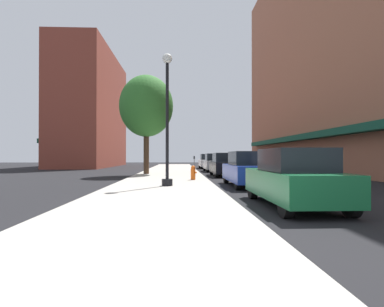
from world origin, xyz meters
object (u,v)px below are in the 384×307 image
Objects in this scene: tree_near at (146,106)px; car_white at (207,161)px; parking_meter_near at (194,162)px; car_black at (225,165)px; fire_hydrant at (193,173)px; car_blue at (248,169)px; car_silver at (214,163)px; lamppost at (167,117)px; car_green at (294,178)px.

tree_near is 14.11m from car_white.
car_black reaches higher than parking_meter_near.
fire_hydrant is 3.60m from car_blue.
parking_meter_near is 2.64m from car_silver.
lamppost reaches higher than car_blue.
car_silver is (0.00, 6.46, 0.00)m from car_black.
car_green is 19.46m from car_silver.
parking_meter_near is at bearing 97.00° from car_green.
lamppost is at bearing -104.38° from car_silver.
lamppost is at bearing -111.46° from fire_hydrant.
car_green is (1.95, -17.68, -0.14)m from parking_meter_near.
car_green is 1.00× the size of car_black.
car_white is at bearing 90.70° from car_green.
car_blue is 1.00× the size of car_white.
lamppost is 7.47× the size of fire_hydrant.
car_silver is at bearing 88.92° from car_black.
lamppost reaches higher than car_green.
lamppost is 1.37× the size of car_silver.
car_green is (5.68, -14.08, -4.31)m from tree_near.
car_blue and car_silver have the same top height.
parking_meter_near is 17.79m from car_green.
tree_near is at bearing -116.77° from car_white.
lamppost is at bearing -167.77° from car_blue.
car_white is (3.79, 21.21, -2.39)m from lamppost.
car_silver reaches higher than parking_meter_near.
parking_meter_near is at bearing 86.75° from fire_hydrant.
fire_hydrant is at bearing -102.26° from car_silver.
lamppost is at bearing -98.29° from parking_meter_near.
tree_near is (-3.73, -3.60, 4.16)m from parking_meter_near.
tree_near reaches higher than lamppost.
tree_near is 1.70× the size of car_white.
car_white is (0.00, 13.25, 0.00)m from car_black.
car_black is at bearing 64.53° from lamppost.
parking_meter_near is 8.79m from car_white.
car_silver is at bearing 43.43° from tree_near.
car_black is at bearing -91.74° from car_white.
parking_meter_near is (0.53, 9.30, 0.43)m from fire_hydrant.
car_silver is 6.79m from car_white.
car_black is (3.79, 7.96, -2.39)m from lamppost.
car_green is at bearing -53.04° from lamppost.
car_silver is at bearing 42.31° from parking_meter_near.
fire_hydrant is 0.18× the size of car_black.
car_black is at bearing -89.64° from car_silver.
car_silver is at bearing 91.16° from car_blue.
lamppost is 1.37× the size of car_blue.
car_blue is at bearing 11.07° from lamppost.
car_blue is 1.00× the size of car_black.
car_green is 26.25m from car_white.
fire_hydrant is (1.31, 3.34, -2.68)m from lamppost.
car_blue is (5.68, -8.29, -4.31)m from tree_near.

